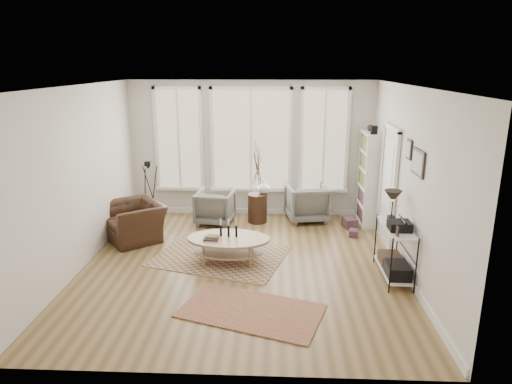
{
  "coord_description": "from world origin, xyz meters",
  "views": [
    {
      "loc": [
        0.53,
        -6.9,
        3.22
      ],
      "look_at": [
        0.2,
        0.6,
        1.1
      ],
      "focal_mm": 32.0,
      "sensor_mm": 36.0,
      "label": 1
    }
  ],
  "objects_px": {
    "bookcase": "(369,179)",
    "armchair_right": "(307,203)",
    "side_table": "(257,184)",
    "armchair_left": "(215,207)",
    "coffee_table": "(228,243)",
    "low_shelf": "(395,246)",
    "accent_chair": "(134,221)"
  },
  "relations": [
    {
      "from": "low_shelf",
      "to": "side_table",
      "type": "bearing_deg",
      "value": 131.79
    },
    {
      "from": "coffee_table",
      "to": "armchair_right",
      "type": "height_order",
      "value": "armchair_right"
    },
    {
      "from": "low_shelf",
      "to": "armchair_right",
      "type": "relative_size",
      "value": 1.53
    },
    {
      "from": "bookcase",
      "to": "armchair_right",
      "type": "xyz_separation_m",
      "value": [
        -1.23,
        0.12,
        -0.57
      ]
    },
    {
      "from": "armchair_right",
      "to": "accent_chair",
      "type": "distance_m",
      "value": 3.55
    },
    {
      "from": "coffee_table",
      "to": "side_table",
      "type": "height_order",
      "value": "side_table"
    },
    {
      "from": "bookcase",
      "to": "armchair_right",
      "type": "height_order",
      "value": "bookcase"
    },
    {
      "from": "low_shelf",
      "to": "side_table",
      "type": "distance_m",
      "value": 3.34
    },
    {
      "from": "low_shelf",
      "to": "accent_chair",
      "type": "height_order",
      "value": "low_shelf"
    },
    {
      "from": "coffee_table",
      "to": "armchair_left",
      "type": "distance_m",
      "value": 1.99
    },
    {
      "from": "armchair_left",
      "to": "side_table",
      "type": "xyz_separation_m",
      "value": [
        0.88,
        0.11,
        0.47
      ]
    },
    {
      "from": "bookcase",
      "to": "low_shelf",
      "type": "height_order",
      "value": "bookcase"
    },
    {
      "from": "armchair_left",
      "to": "accent_chair",
      "type": "bearing_deg",
      "value": 42.22
    },
    {
      "from": "side_table",
      "to": "armchair_left",
      "type": "bearing_deg",
      "value": -172.86
    },
    {
      "from": "side_table",
      "to": "low_shelf",
      "type": "bearing_deg",
      "value": -48.21
    },
    {
      "from": "bookcase",
      "to": "armchair_left",
      "type": "height_order",
      "value": "bookcase"
    },
    {
      "from": "low_shelf",
      "to": "side_table",
      "type": "height_order",
      "value": "side_table"
    },
    {
      "from": "armchair_left",
      "to": "accent_chair",
      "type": "relative_size",
      "value": 0.7
    },
    {
      "from": "bookcase",
      "to": "armchair_right",
      "type": "distance_m",
      "value": 1.36
    },
    {
      "from": "coffee_table",
      "to": "side_table",
      "type": "distance_m",
      "value": 2.14
    },
    {
      "from": "bookcase",
      "to": "low_shelf",
      "type": "bearing_deg",
      "value": -91.28
    },
    {
      "from": "low_shelf",
      "to": "accent_chair",
      "type": "distance_m",
      "value": 4.72
    },
    {
      "from": "armchair_left",
      "to": "armchair_right",
      "type": "height_order",
      "value": "armchair_right"
    },
    {
      "from": "bookcase",
      "to": "coffee_table",
      "type": "height_order",
      "value": "bookcase"
    },
    {
      "from": "coffee_table",
      "to": "accent_chair",
      "type": "xyz_separation_m",
      "value": [
        -1.87,
        0.96,
        0.01
      ]
    },
    {
      "from": "coffee_table",
      "to": "armchair_left",
      "type": "xyz_separation_m",
      "value": [
        -0.47,
        1.93,
        0.01
      ]
    },
    {
      "from": "accent_chair",
      "to": "armchair_left",
      "type": "bearing_deg",
      "value": 85.75
    },
    {
      "from": "coffee_table",
      "to": "armchair_right",
      "type": "distance_m",
      "value": 2.64
    },
    {
      "from": "low_shelf",
      "to": "armchair_left",
      "type": "relative_size",
      "value": 1.72
    },
    {
      "from": "coffee_table",
      "to": "side_table",
      "type": "bearing_deg",
      "value": 78.66
    },
    {
      "from": "bookcase",
      "to": "armchair_left",
      "type": "xyz_separation_m",
      "value": [
        -3.15,
        -0.15,
        -0.61
      ]
    },
    {
      "from": "low_shelf",
      "to": "coffee_table",
      "type": "xyz_separation_m",
      "value": [
        -2.63,
        0.44,
        -0.17
      ]
    }
  ]
}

